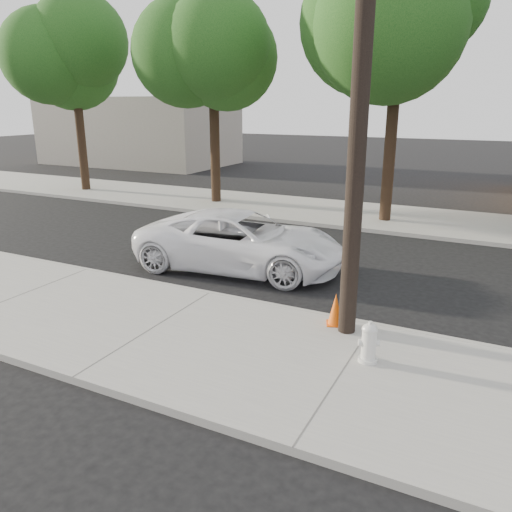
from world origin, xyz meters
name	(u,v)px	position (x,y,z in m)	size (l,w,h in m)	color
ground	(250,273)	(0.00, 0.00, 0.00)	(120.00, 120.00, 0.00)	black
near_sidewalk	(154,330)	(0.00, -4.30, 0.07)	(90.00, 4.40, 0.15)	gray
far_sidewalk	(341,213)	(0.00, 8.50, 0.07)	(90.00, 5.00, 0.15)	gray
curb_near	(210,295)	(0.00, -2.10, 0.07)	(90.00, 0.12, 0.16)	#9E9B93
building_far	(139,131)	(-20.00, 20.00, 2.50)	(14.00, 8.00, 5.00)	gray
utility_pole	(360,95)	(3.60, -2.70, 4.70)	(1.40, 0.34, 9.00)	black
tree_a	(74,62)	(-13.80, 7.85, 6.53)	(4.65, 4.50, 9.00)	black
tree_b	(215,65)	(-5.81, 8.06, 6.15)	(4.34, 4.20, 8.45)	black
tree_c	(404,33)	(2.22, 7.64, 6.91)	(4.96, 4.80, 9.55)	black
police_cruiser	(241,241)	(-0.40, 0.24, 0.82)	(2.73, 5.91, 1.64)	white
fire_hydrant	(369,343)	(4.30, -3.74, 0.50)	(0.39, 0.35, 0.72)	silver
traffic_cone	(336,309)	(3.29, -2.50, 0.48)	(0.45, 0.45, 0.68)	#F95D0D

